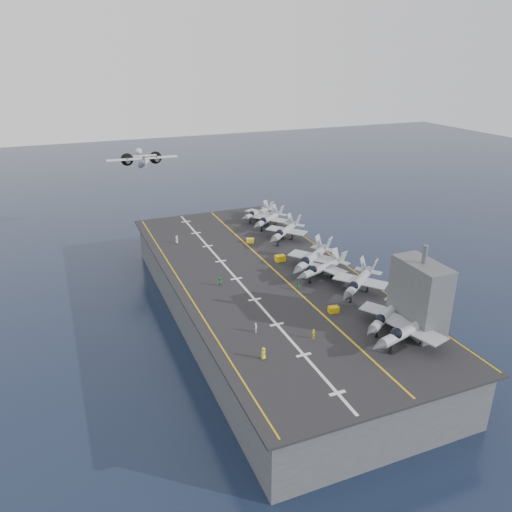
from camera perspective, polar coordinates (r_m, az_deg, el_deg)
name	(u,v)px	position (r m, az deg, el deg)	size (l,w,h in m)	color
ground	(263,318)	(109.25, 0.80, -7.06)	(500.00, 500.00, 0.00)	#142135
hull	(263,297)	(106.89, 0.82, -4.73)	(36.00, 90.00, 10.00)	#56595E
flight_deck	(263,275)	(104.62, 0.83, -2.19)	(38.00, 92.00, 0.40)	black
foul_line	(276,272)	(105.64, 2.33, -1.82)	(0.35, 90.00, 0.02)	gold
landing_centerline	(236,279)	(102.53, -2.26, -2.61)	(0.50, 90.00, 0.02)	silver
deck_edge_port	(184,288)	(99.70, -8.21, -3.60)	(0.25, 90.00, 0.02)	gold
deck_edge_stbd	(340,261)	(112.50, 9.54, -0.57)	(0.25, 90.00, 0.02)	gold
island_superstructure	(420,288)	(85.66, 18.25, -3.54)	(5.00, 10.00, 15.00)	#56595E
fighter_jet_0	(410,329)	(82.99, 17.18, -7.97)	(18.22, 14.53, 5.54)	#8D959C
fighter_jet_1	(387,314)	(87.02, 14.79, -6.37)	(17.52, 15.98, 5.06)	gray
fighter_jet_2	(359,281)	(97.20, 11.70, -2.83)	(18.40, 17.59, 5.34)	gray
fighter_jet_3	(323,267)	(102.78, 7.68, -1.27)	(16.31, 13.54, 4.85)	gray
fighter_jet_4	(312,257)	(106.22, 6.45, -0.15)	(19.65, 18.68, 5.69)	gray
fighter_jet_6	(285,231)	(122.37, 3.35, 2.92)	(17.97, 17.42, 5.23)	gray
fighter_jet_7	(269,219)	(131.83, 1.48, 4.30)	(16.58, 15.66, 4.80)	#8E979D
fighter_jet_8	(258,212)	(137.55, 0.25, 5.00)	(15.21, 13.53, 4.41)	#8E939C
tow_cart_a	(333,309)	(90.64, 8.85, -6.06)	(1.95, 1.40, 1.09)	#D7A407
tow_cart_b	(280,258)	(110.94, 2.77, -0.25)	(2.18, 1.42, 1.30)	yellow
tow_cart_c	(250,241)	(121.49, -0.66, 1.78)	(2.16, 1.85, 1.10)	yellow
crew_0	(264,353)	(76.79, 0.87, -11.06)	(1.41, 1.23, 1.98)	yellow
crew_1	(256,328)	(83.43, -0.01, -8.19)	(1.04, 1.22, 1.73)	silver
crew_2	(220,282)	(99.27, -4.18, -2.95)	(0.82, 1.16, 1.85)	#2B863C
crew_5	(177,239)	(122.70, -9.05, 1.89)	(1.10, 1.31, 1.86)	silver
crew_6	(313,334)	(82.29, 6.58, -8.85)	(1.06, 1.21, 1.69)	yellow
crew_7	(298,286)	(97.86, 4.85, -3.44)	(0.97, 1.15, 1.63)	#268C33
transport_plane	(143,163)	(151.22, -12.83, 10.37)	(20.82, 14.64, 4.79)	silver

